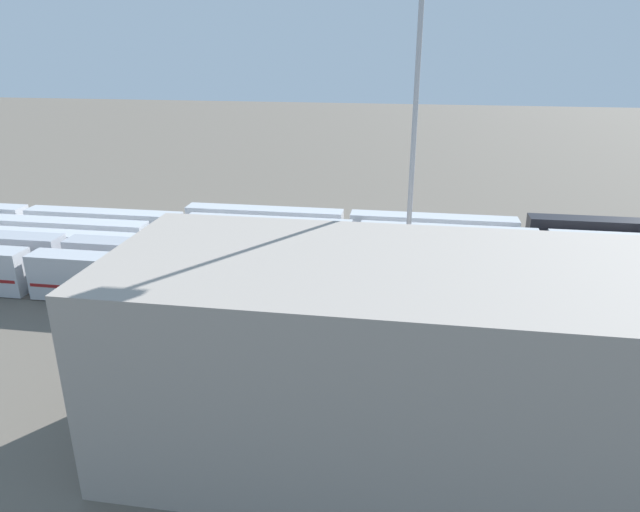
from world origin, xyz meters
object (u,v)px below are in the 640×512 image
object	(u,v)px
light_mast_1	(415,122)
train_on_track_2	(226,241)
train_on_track_3	(325,262)
train_on_track_1	(340,235)
maintenance_shed	(519,371)
train_on_track_0	(421,228)
train_on_track_5	(356,294)
train_on_track_4	(373,276)

from	to	relation	value
light_mast_1	train_on_track_2	bearing A→B (deg)	-38.46
train_on_track_3	train_on_track_1	bearing A→B (deg)	-93.04
light_mast_1	maintenance_shed	bearing A→B (deg)	114.91
maintenance_shed	train_on_track_3	bearing A→B (deg)	-60.16
train_on_track_0	train_on_track_5	bearing A→B (deg)	75.06
train_on_track_1	train_on_track_2	size ratio (longest dim) A/B	2.09
maintenance_shed	train_on_track_0	bearing A→B (deg)	-82.82
train_on_track_3	maintenance_shed	distance (m)	34.55
train_on_track_5	maintenance_shed	xyz separation A→B (m)	(-12.30, 19.66, 4.37)
train_on_track_1	train_on_track_5	distance (m)	20.44
train_on_track_1	train_on_track_4	bearing A→B (deg)	110.03
train_on_track_1	maintenance_shed	xyz separation A→B (m)	(-16.48, 39.66, 4.91)
train_on_track_5	maintenance_shed	world-z (taller)	maintenance_shed
train_on_track_3	train_on_track_5	bearing A→B (deg)	115.25
train_on_track_1	train_on_track_0	size ratio (longest dim) A/B	2.09
train_on_track_1	maintenance_shed	size ratio (longest dim) A/B	2.61
train_on_track_1	train_on_track_3	xyz separation A→B (m)	(0.53, 10.00, -0.01)
train_on_track_0	light_mast_1	bearing A→B (deg)	86.39
train_on_track_2	train_on_track_3	distance (m)	14.77
light_mast_1	train_on_track_1	bearing A→B (deg)	-69.07
train_on_track_4	light_mast_1	bearing A→B (deg)	112.47
light_mast_1	train_on_track_3	bearing A→B (deg)	-54.95
train_on_track_5	train_on_track_4	bearing A→B (deg)	-104.40
train_on_track_1	train_on_track_4	xyz separation A→B (m)	(-5.47, 15.00, 0.55)
train_on_track_4	train_on_track_3	distance (m)	7.83
train_on_track_0	light_mast_1	size ratio (longest dim) A/B	2.02
train_on_track_4	train_on_track_3	xyz separation A→B (m)	(6.00, -5.00, -0.56)
train_on_track_2	train_on_track_3	world-z (taller)	same
train_on_track_0	maintenance_shed	xyz separation A→B (m)	(-5.63, 44.66, 4.85)
train_on_track_0	train_on_track_3	xyz separation A→B (m)	(11.39, 15.00, -0.07)
train_on_track_5	train_on_track_2	bearing A→B (deg)	-38.86
train_on_track_2	train_on_track_5	distance (m)	23.91
train_on_track_5	maintenance_shed	distance (m)	23.60
train_on_track_2	train_on_track_0	distance (m)	27.19
train_on_track_4	train_on_track_3	world-z (taller)	train_on_track_4
maintenance_shed	train_on_track_5	bearing A→B (deg)	-57.98
train_on_track_5	train_on_track_3	world-z (taller)	train_on_track_5
train_on_track_1	train_on_track_2	distance (m)	15.28
maintenance_shed	train_on_track_4	bearing A→B (deg)	-65.93
train_on_track_3	light_mast_1	distance (m)	24.79
train_on_track_4	maintenance_shed	xyz separation A→B (m)	(-11.01, 24.66, 4.36)
train_on_track_1	light_mast_1	world-z (taller)	light_mast_1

